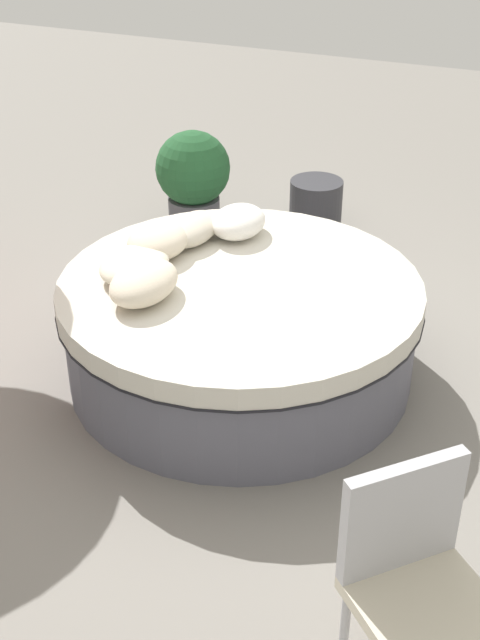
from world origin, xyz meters
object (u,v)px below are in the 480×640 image
object	(u,v)px
throw_pillow_0	(238,222)
side_table	(316,206)
round_bed	(240,328)
planter	(193,179)
throw_pillow_3	(135,264)
patio_chair	(414,569)
throw_pillow_2	(158,241)
throw_pillow_4	(144,283)
throw_pillow_1	(193,229)

from	to	relation	value
throw_pillow_0	side_table	bearing A→B (deg)	179.68
round_bed	planter	bearing A→B (deg)	-146.34
throw_pillow_3	patio_chair	world-z (taller)	patio_chair
throw_pillow_2	throw_pillow_0	bearing A→B (deg)	143.65
throw_pillow_3	throw_pillow_4	xyz separation A→B (m)	(0.22, 0.19, 0.02)
throw_pillow_4	side_table	distance (m)	2.67
throw_pillow_3	throw_pillow_4	size ratio (longest dim) A/B	1.00
throw_pillow_2	side_table	bearing A→B (deg)	170.37
throw_pillow_0	throw_pillow_3	distance (m)	0.84
round_bed	throw_pillow_2	size ratio (longest dim) A/B	4.95
throw_pillow_2	side_table	xyz separation A→B (m)	(-2.09, 0.35, -0.53)
throw_pillow_0	throw_pillow_2	xyz separation A→B (m)	(0.47, -0.35, 0.00)
throw_pillow_1	throw_pillow_3	world-z (taller)	throw_pillow_1
throw_pillow_2	throw_pillow_4	world-z (taller)	throw_pillow_4
throw_pillow_2	planter	world-z (taller)	planter
round_bed	throw_pillow_2	world-z (taller)	throw_pillow_2
throw_pillow_3	throw_pillow_1	bearing A→B (deg)	169.28
side_table	round_bed	bearing A→B (deg)	6.63
round_bed	patio_chair	size ratio (longest dim) A/B	2.24
throw_pillow_1	throw_pillow_2	world-z (taller)	throw_pillow_2
side_table	throw_pillow_3	bearing A→B (deg)	-8.51
throw_pillow_1	round_bed	bearing A→B (deg)	51.24
planter	side_table	distance (m)	1.06
throw_pillow_3	planter	distance (m)	1.99
throw_pillow_1	side_table	world-z (taller)	throw_pillow_1
throw_pillow_1	planter	distance (m)	1.49
throw_pillow_4	side_table	size ratio (longest dim) A/B	1.14
patio_chair	planter	size ratio (longest dim) A/B	1.09
throw_pillow_2	patio_chair	bearing A→B (deg)	48.56
round_bed	throw_pillow_0	world-z (taller)	throw_pillow_0
round_bed	throw_pillow_0	bearing A→B (deg)	-155.88
throw_pillow_2	throw_pillow_3	distance (m)	0.30
round_bed	patio_chair	world-z (taller)	patio_chair
throw_pillow_3	planter	world-z (taller)	planter
throw_pillow_1	planter	world-z (taller)	planter
throw_pillow_4	patio_chair	distance (m)	2.30
throw_pillow_4	patio_chair	world-z (taller)	patio_chair
planter	side_table	bearing A→B (deg)	118.65
throw_pillow_0	throw_pillow_1	bearing A→B (deg)	-51.54
throw_pillow_2	patio_chair	distance (m)	2.77
throw_pillow_2	throw_pillow_4	xyz separation A→B (m)	(0.52, 0.18, 0.00)
throw_pillow_1	planter	xyz separation A→B (m)	(-1.32, -0.65, -0.24)
throw_pillow_2	planter	bearing A→B (deg)	-161.42
throw_pillow_3	throw_pillow_4	world-z (taller)	throw_pillow_4
throw_pillow_4	side_table	world-z (taller)	throw_pillow_4
planter	side_table	xyz separation A→B (m)	(-0.49, 0.89, -0.28)
round_bed	throw_pillow_4	xyz separation A→B (m)	(0.39, -0.43, 0.42)
throw_pillow_1	throw_pillow_4	xyz separation A→B (m)	(0.80, 0.08, 0.02)
patio_chair	planter	xyz separation A→B (m)	(-3.43, -2.61, -0.06)
round_bed	throw_pillow_3	world-z (taller)	throw_pillow_3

